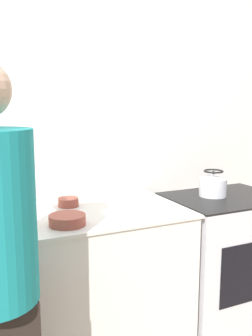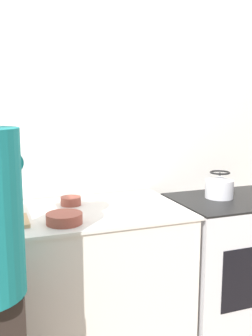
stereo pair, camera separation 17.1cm
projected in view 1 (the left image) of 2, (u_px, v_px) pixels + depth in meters
wall_back at (72, 134)px, 2.44m from camera, size 8.00×0.05×2.60m
counter at (27, 297)px, 2.05m from camera, size 1.82×0.70×0.89m
oven at (223, 259)px, 2.56m from camera, size 0.76×0.59×0.88m
kettle at (213, 185)px, 2.49m from camera, size 0.18×0.18×0.17m
bowl_prep at (68, 202)px, 2.22m from camera, size 0.12×0.12×0.05m
bowl_mixing at (67, 220)px, 1.87m from camera, size 0.19×0.19×0.05m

